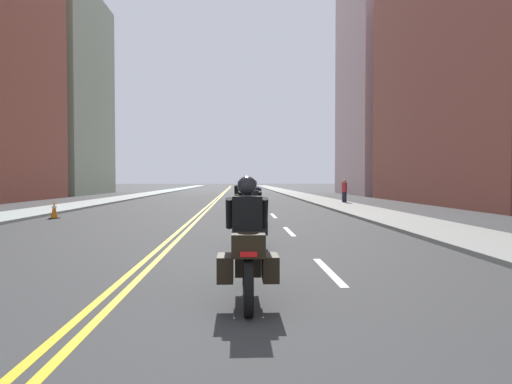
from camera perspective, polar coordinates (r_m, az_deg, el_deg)
name	(u,v)px	position (r m, az deg, el deg)	size (l,w,h in m)	color
ground_plane	(222,195)	(47.74, -4.45, -0.36)	(264.00, 264.00, 0.00)	#363737
sidewalk_left	(147,194)	(48.70, -13.91, -0.29)	(2.69, 144.00, 0.12)	#98A29D
sidewalk_right	(296,194)	(48.12, 5.12, -0.27)	(2.69, 144.00, 0.12)	gray
centreline_yellow_inner	(220,195)	(47.75, -4.60, -0.35)	(0.12, 132.00, 0.01)	yellow
centreline_yellow_outer	(223,195)	(47.74, -4.31, -0.35)	(0.12, 132.00, 0.01)	yellow
lane_dashes_white	(262,204)	(28.78, 0.82, -1.62)	(0.14, 56.40, 0.01)	silver
building_right_1	(465,58)	(34.07, 25.37, 15.35)	(6.31, 20.21, 19.61)	#944D3F
building_left_2	(52,93)	(55.14, -24.83, 11.48)	(10.03, 14.20, 22.44)	#9BA88E
building_right_2	(388,61)	(52.83, 16.58, 15.87)	(8.74, 13.06, 29.40)	#C9A6A7
motorcycle_0	(247,250)	(5.92, -1.14, -7.49)	(0.76, 2.23, 1.66)	black
motorcycle_1	(250,219)	(10.75, -0.74, -3.49)	(0.77, 2.26, 1.62)	black
motorcycle_2	(253,207)	(15.12, -0.34, -2.01)	(0.77, 2.15, 1.63)	black
motorcycle_3	(241,201)	(19.53, -2.00, -1.17)	(0.78, 2.26, 1.63)	black
motorcycle_4	(240,198)	(23.85, -2.09, -0.75)	(0.77, 2.22, 1.59)	black
traffic_cone_1	(54,210)	(20.23, -24.55, -2.10)	(0.35, 0.35, 0.73)	black
pedestrian_1	(344,191)	(29.95, 11.31, 0.11)	(0.40, 0.42, 1.66)	#212236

